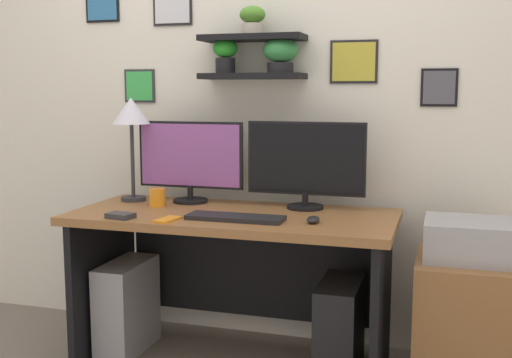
{
  "coord_description": "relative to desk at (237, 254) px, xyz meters",
  "views": [
    {
      "loc": [
        0.95,
        -2.77,
        1.33
      ],
      "look_at": [
        0.1,
        0.05,
        0.91
      ],
      "focal_mm": 44.2,
      "sensor_mm": 36.0,
      "label": 1
    }
  ],
  "objects": [
    {
      "name": "desk_lamp",
      "position": [
        -0.61,
        0.12,
        0.65
      ],
      "size": [
        0.19,
        0.19,
        0.54
      ],
      "color": "#2D2D33",
      "rests_on": "desk"
    },
    {
      "name": "back_wall_assembly",
      "position": [
        -0.0,
        0.38,
        0.82
      ],
      "size": [
        4.4,
        0.24,
        2.7
      ],
      "color": "silver",
      "rests_on": "ground"
    },
    {
      "name": "drawer_cabinet",
      "position": [
        1.07,
        0.0,
        -0.24
      ],
      "size": [
        0.44,
        0.5,
        0.6
      ],
      "primitive_type": "cube",
      "color": "brown",
      "rests_on": "ground"
    },
    {
      "name": "computer_mouse",
      "position": [
        0.41,
        -0.17,
        0.23
      ],
      "size": [
        0.06,
        0.09,
        0.03
      ],
      "primitive_type": "ellipsoid",
      "color": "black",
      "rests_on": "desk"
    },
    {
      "name": "keyboard",
      "position": [
        0.06,
        -0.2,
        0.22
      ],
      "size": [
        0.44,
        0.14,
        0.02
      ],
      "primitive_type": "cube",
      "color": "black",
      "rests_on": "desk"
    },
    {
      "name": "monitor_right",
      "position": [
        0.3,
        0.16,
        0.44
      ],
      "size": [
        0.58,
        0.18,
        0.42
      ],
      "color": "black",
      "rests_on": "desk"
    },
    {
      "name": "desk",
      "position": [
        0.0,
        0.0,
        0.0
      ],
      "size": [
        1.53,
        0.68,
        0.75
      ],
      "color": "brown",
      "rests_on": "ground"
    },
    {
      "name": "computer_tower_right",
      "position": [
        0.52,
        -0.07,
        -0.3
      ],
      "size": [
        0.18,
        0.4,
        0.47
      ],
      "primitive_type": "cube",
      "color": "black",
      "rests_on": "ground"
    },
    {
      "name": "cell_phone",
      "position": [
        -0.22,
        -0.3,
        0.22
      ],
      "size": [
        0.09,
        0.15,
        0.01
      ],
      "primitive_type": "cube",
      "rotation": [
        0.0,
        0.0,
        -0.16
      ],
      "color": "orange",
      "rests_on": "desk"
    },
    {
      "name": "printer",
      "position": [
        1.07,
        0.0,
        0.15
      ],
      "size": [
        0.38,
        0.34,
        0.17
      ],
      "primitive_type": "cube",
      "color": "#9E9EA3",
      "rests_on": "drawer_cabinet"
    },
    {
      "name": "coffee_mug",
      "position": [
        -0.42,
        0.0,
        0.26
      ],
      "size": [
        0.08,
        0.08,
        0.09
      ],
      "primitive_type": "cylinder",
      "color": "orange",
      "rests_on": "desk"
    },
    {
      "name": "monitor_left",
      "position": [
        -0.3,
        0.16,
        0.44
      ],
      "size": [
        0.56,
        0.18,
        0.42
      ],
      "color": "black",
      "rests_on": "desk"
    },
    {
      "name": "computer_tower_left",
      "position": [
        -0.57,
        -0.05,
        -0.3
      ],
      "size": [
        0.18,
        0.4,
        0.46
      ],
      "primitive_type": "cube",
      "color": "#99999E",
      "rests_on": "ground"
    },
    {
      "name": "scissors_tray",
      "position": [
        -0.45,
        -0.32,
        0.23
      ],
      "size": [
        0.13,
        0.1,
        0.02
      ],
      "primitive_type": "cube",
      "rotation": [
        0.0,
        0.0,
        -0.18
      ],
      "color": "#2D2D33",
      "rests_on": "desk"
    }
  ]
}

